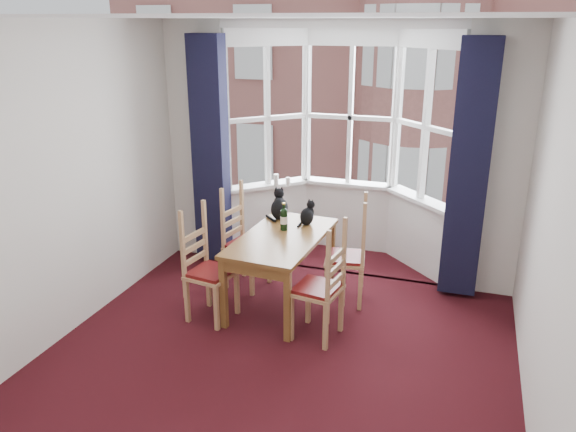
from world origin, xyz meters
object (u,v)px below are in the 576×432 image
at_px(chair_left_near, 203,272).
at_px(chair_right_near, 326,292).
at_px(candle_short, 288,181).
at_px(chair_left_far, 240,244).
at_px(dining_table, 282,245).
at_px(cat_right, 307,215).
at_px(wine_bottle, 284,218).
at_px(cat_left, 279,207).
at_px(candle_tall, 276,179).
at_px(chair_right_far, 354,259).

distance_m(chair_left_near, chair_right_near, 1.24).
bearing_deg(candle_short, chair_left_far, -100.54).
relative_size(dining_table, chair_left_near, 1.57).
bearing_deg(chair_right_near, chair_left_near, 178.55).
distance_m(chair_left_far, cat_right, 0.83).
xyz_separation_m(chair_left_far, wine_bottle, (0.55, -0.12, 0.40)).
xyz_separation_m(dining_table, cat_right, (0.14, 0.41, 0.20)).
height_order(chair_left_near, chair_left_far, same).
bearing_deg(chair_left_near, dining_table, 37.08).
distance_m(cat_left, candle_tall, 0.90).
bearing_deg(cat_right, chair_left_far, -170.63).
bearing_deg(wine_bottle, cat_right, 52.96).
bearing_deg(chair_right_far, dining_table, -157.84).
bearing_deg(cat_left, chair_right_near, -51.70).
bearing_deg(chair_right_near, candle_tall, 121.53).
distance_m(cat_left, cat_right, 0.35).
xyz_separation_m(chair_right_far, candle_short, (-1.07, 1.07, 0.45)).
bearing_deg(chair_left_far, chair_right_near, -34.29).
height_order(chair_left_far, cat_left, cat_left).
bearing_deg(cat_right, chair_right_near, -63.75).
bearing_deg(cat_left, chair_left_far, -152.62).
relative_size(dining_table, candle_tall, 10.90).
distance_m(cat_right, candle_short, 1.08).
height_order(dining_table, cat_right, cat_right).
relative_size(candle_tall, candle_short, 1.39).
bearing_deg(chair_left_near, chair_left_far, 85.60).
bearing_deg(chair_right_far, cat_left, 166.48).
height_order(dining_table, wine_bottle, wine_bottle).
height_order(chair_left_near, candle_short, candle_short).
relative_size(chair_right_near, candle_tall, 6.95).
bearing_deg(candle_tall, candle_short, 11.77).
distance_m(chair_left_far, chair_right_far, 1.26).
height_order(cat_right, candle_short, cat_right).
height_order(chair_right_far, cat_left, cat_left).
bearing_deg(chair_right_far, wine_bottle, -171.57).
xyz_separation_m(chair_right_near, wine_bottle, (-0.63, 0.69, 0.40)).
bearing_deg(candle_short, chair_right_far, -45.14).
bearing_deg(chair_right_near, cat_right, 116.25).
bearing_deg(dining_table, candle_tall, 111.76).
bearing_deg(chair_left_near, candle_tall, 86.42).
bearing_deg(chair_left_far, dining_table, -26.50).
bearing_deg(chair_left_near, chair_right_near, -1.45).
relative_size(chair_right_near, cat_left, 2.64).
xyz_separation_m(chair_left_near, candle_short, (0.26, 1.83, 0.45)).
distance_m(dining_table, chair_right_far, 0.76).
bearing_deg(cat_right, chair_left_near, -131.28).
xyz_separation_m(chair_left_near, cat_right, (0.78, 0.89, 0.38)).
height_order(chair_right_near, wine_bottle, wine_bottle).
bearing_deg(cat_left, chair_left_near, -114.61).
xyz_separation_m(dining_table, chair_right_near, (0.60, -0.52, -0.18)).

